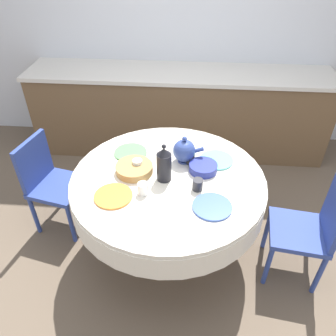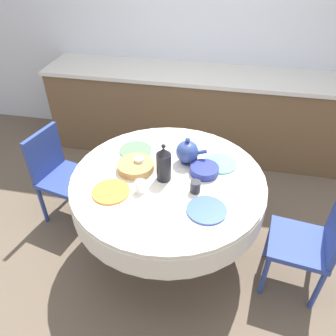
# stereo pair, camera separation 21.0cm
# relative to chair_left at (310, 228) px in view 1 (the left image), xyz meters

# --- Properties ---
(ground_plane) EXTENTS (12.00, 12.00, 0.00)m
(ground_plane) POSITION_rel_chair_left_xyz_m (-1.02, 0.14, -0.47)
(ground_plane) COLOR brown
(wall_back) EXTENTS (7.00, 0.05, 2.60)m
(wall_back) POSITION_rel_chair_left_xyz_m (-1.02, 2.01, 0.83)
(wall_back) COLOR silver
(wall_back) RESTS_ON ground_plane
(kitchen_counter) EXTENTS (3.24, 0.64, 0.94)m
(kitchen_counter) POSITION_rel_chair_left_xyz_m (-1.02, 1.67, -0.00)
(kitchen_counter) COLOR brown
(kitchen_counter) RESTS_ON ground_plane
(dining_table) EXTENTS (1.38, 1.38, 0.76)m
(dining_table) POSITION_rel_chair_left_xyz_m (-1.02, 0.14, 0.16)
(dining_table) COLOR tan
(dining_table) RESTS_ON ground_plane
(chair_left) EXTENTS (0.45, 0.45, 0.84)m
(chair_left) POSITION_rel_chair_left_xyz_m (0.00, 0.00, 0.00)
(chair_left) COLOR #2D428E
(chair_left) RESTS_ON ground_plane
(chair_right) EXTENTS (0.48, 0.48, 0.84)m
(chair_right) POSITION_rel_chair_left_xyz_m (-2.02, 0.37, 0.00)
(chair_right) COLOR #2D428E
(chair_right) RESTS_ON ground_plane
(plate_near_left) EXTENTS (0.25, 0.25, 0.01)m
(plate_near_left) POSITION_rel_chair_left_xyz_m (-1.36, -0.09, 0.29)
(plate_near_left) COLOR orange
(plate_near_left) RESTS_ON dining_table
(cup_near_left) EXTENTS (0.07, 0.07, 0.08)m
(cup_near_left) POSITION_rel_chair_left_xyz_m (-1.17, -0.04, 0.32)
(cup_near_left) COLOR white
(cup_near_left) RESTS_ON dining_table
(plate_near_right) EXTENTS (0.25, 0.25, 0.01)m
(plate_near_right) POSITION_rel_chair_left_xyz_m (-0.72, -0.14, 0.29)
(plate_near_right) COLOR #3856AD
(plate_near_right) RESTS_ON dining_table
(cup_near_right) EXTENTS (0.07, 0.07, 0.08)m
(cup_near_right) POSITION_rel_chair_left_xyz_m (-0.81, 0.03, 0.32)
(cup_near_right) COLOR #28282D
(cup_near_right) RESTS_ON dining_table
(plate_far_left) EXTENTS (0.25, 0.25, 0.01)m
(plate_far_left) POSITION_rel_chair_left_xyz_m (-1.33, 0.41, 0.29)
(plate_far_left) COLOR #5BA85B
(plate_far_left) RESTS_ON dining_table
(cup_far_left) EXTENTS (0.07, 0.07, 0.08)m
(cup_far_left) POSITION_rel_chair_left_xyz_m (-1.24, 0.21, 0.32)
(cup_far_left) COLOR white
(cup_far_left) RESTS_ON dining_table
(plate_far_right) EXTENTS (0.25, 0.25, 0.01)m
(plate_far_right) POSITION_rel_chair_left_xyz_m (-0.67, 0.37, 0.29)
(plate_far_right) COLOR #60BCB7
(plate_far_right) RESTS_ON dining_table
(cup_far_right) EXTENTS (0.07, 0.07, 0.08)m
(cup_far_right) POSITION_rel_chair_left_xyz_m (-0.87, 0.33, 0.32)
(cup_far_right) COLOR #28282D
(cup_far_right) RESTS_ON dining_table
(coffee_carafe) EXTENTS (0.10, 0.10, 0.29)m
(coffee_carafe) POSITION_rel_chair_left_xyz_m (-1.04, 0.12, 0.41)
(coffee_carafe) COLOR black
(coffee_carafe) RESTS_ON dining_table
(teapot) EXTENTS (0.23, 0.17, 0.22)m
(teapot) POSITION_rel_chair_left_xyz_m (-0.91, 0.34, 0.38)
(teapot) COLOR #33478E
(teapot) RESTS_ON dining_table
(bread_basket) EXTENTS (0.27, 0.27, 0.06)m
(bread_basket) POSITION_rel_chair_left_xyz_m (-1.26, 0.18, 0.31)
(bread_basket) COLOR #AD844C
(bread_basket) RESTS_ON dining_table
(fruit_bowl) EXTENTS (0.20, 0.20, 0.06)m
(fruit_bowl) POSITION_rel_chair_left_xyz_m (-0.77, 0.23, 0.31)
(fruit_bowl) COLOR navy
(fruit_bowl) RESTS_ON dining_table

